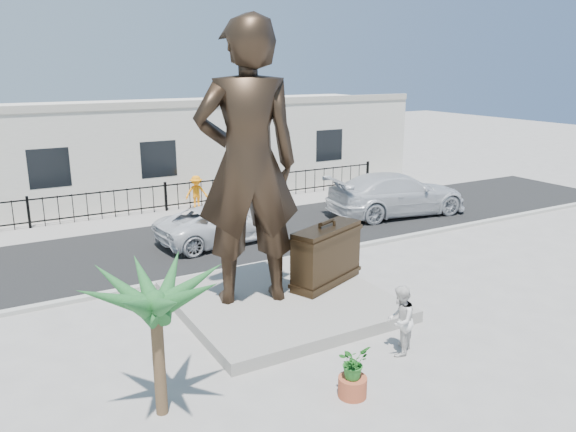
% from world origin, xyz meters
% --- Properties ---
extents(ground, '(100.00, 100.00, 0.00)m').
position_xyz_m(ground, '(0.00, 0.00, 0.00)').
color(ground, '#9E9991').
rests_on(ground, ground).
extents(street, '(40.00, 7.00, 0.01)m').
position_xyz_m(street, '(0.00, 8.00, 0.01)').
color(street, black).
rests_on(street, ground).
extents(curb, '(40.00, 0.25, 0.12)m').
position_xyz_m(curb, '(0.00, 4.50, 0.06)').
color(curb, '#A5A399').
rests_on(curb, ground).
extents(far_sidewalk, '(40.00, 2.50, 0.02)m').
position_xyz_m(far_sidewalk, '(0.00, 12.00, 0.01)').
color(far_sidewalk, '#9E9991').
rests_on(far_sidewalk, ground).
extents(plinth, '(5.20, 5.20, 0.30)m').
position_xyz_m(plinth, '(-0.50, 1.50, 0.15)').
color(plinth, gray).
rests_on(plinth, ground).
extents(fence, '(22.00, 0.10, 1.20)m').
position_xyz_m(fence, '(0.00, 12.80, 0.60)').
color(fence, black).
rests_on(fence, ground).
extents(building, '(28.00, 7.00, 4.40)m').
position_xyz_m(building, '(0.00, 17.00, 2.20)').
color(building, silver).
rests_on(building, ground).
extents(statue, '(2.94, 2.32, 7.06)m').
position_xyz_m(statue, '(-1.27, 1.77, 3.83)').
color(statue, black).
rests_on(statue, plinth).
extents(suitcase, '(2.44, 1.58, 1.65)m').
position_xyz_m(suitcase, '(1.02, 1.64, 1.12)').
color(suitcase, '#2F2113').
rests_on(suitcase, plinth).
extents(tourist, '(0.98, 0.95, 1.59)m').
position_xyz_m(tourist, '(0.55, -2.00, 0.79)').
color(tourist, silver).
rests_on(tourist, ground).
extents(car_white, '(5.01, 2.69, 1.34)m').
position_xyz_m(car_white, '(0.42, 7.49, 0.68)').
color(car_white, silver).
rests_on(car_white, street).
extents(car_silver, '(6.40, 3.27, 1.78)m').
position_xyz_m(car_silver, '(8.42, 7.38, 0.90)').
color(car_silver, silver).
rests_on(car_silver, street).
extents(worker, '(1.07, 0.75, 1.51)m').
position_xyz_m(worker, '(1.26, 12.37, 0.78)').
color(worker, orange).
rests_on(worker, far_sidewalk).
extents(palm_tree, '(1.80, 1.80, 3.20)m').
position_xyz_m(palm_tree, '(-4.70, -1.57, 0.00)').
color(palm_tree, '#1F5525').
rests_on(palm_tree, ground).
extents(planter, '(0.56, 0.56, 0.40)m').
position_xyz_m(planter, '(-1.33, -2.86, 0.20)').
color(planter, '#A6492B').
rests_on(planter, ground).
extents(shrub, '(0.70, 0.64, 0.65)m').
position_xyz_m(shrub, '(-1.33, -2.86, 0.73)').
color(shrub, '#256D23').
rests_on(shrub, planter).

